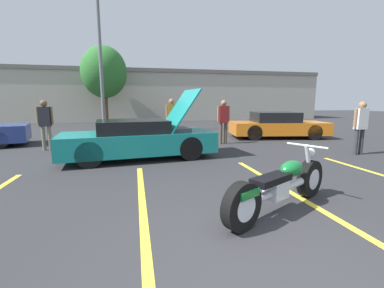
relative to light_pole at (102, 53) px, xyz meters
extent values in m
plane|color=#2D2D30|center=(2.80, -12.55, -4.14)|extent=(80.00, 80.00, 0.00)
cube|color=yellow|center=(1.63, -10.68, -4.14)|extent=(0.12, 5.20, 0.01)
cube|color=yellow|center=(4.36, -10.68, -4.14)|extent=(0.12, 5.20, 0.01)
cube|color=#B2AD9E|center=(2.80, 9.61, -1.94)|extent=(32.00, 4.00, 4.40)
cube|color=slate|center=(2.80, 9.61, 0.11)|extent=(32.00, 4.20, 0.30)
cylinder|color=slate|center=(-0.08, 0.00, -0.38)|extent=(0.18, 0.18, 7.52)
cylinder|color=brown|center=(-0.54, 5.81, -2.94)|extent=(0.32, 0.32, 2.40)
ellipsoid|color=#2D702D|center=(-0.54, 5.81, -0.33)|extent=(3.27, 3.27, 3.76)
cylinder|color=black|center=(4.56, -10.70, -3.81)|extent=(0.66, 0.45, 0.66)
cylinder|color=black|center=(2.88, -11.60, -3.81)|extent=(0.66, 0.45, 0.66)
cylinder|color=silver|center=(4.56, -10.70, -3.81)|extent=(0.40, 0.32, 0.36)
cylinder|color=silver|center=(2.88, -11.60, -3.81)|extent=(0.40, 0.32, 0.36)
cylinder|color=silver|center=(3.72, -11.15, -3.80)|extent=(1.49, 0.87, 0.12)
cube|color=silver|center=(3.59, -11.22, -3.76)|extent=(0.43, 0.38, 0.28)
ellipsoid|color=#146B2D|center=(3.97, -11.02, -3.52)|extent=(0.58, 0.48, 0.26)
cube|color=black|center=(3.46, -11.29, -3.58)|extent=(0.77, 0.57, 0.10)
cube|color=#146B2D|center=(2.92, -11.58, -3.63)|extent=(0.42, 0.36, 0.10)
cylinder|color=silver|center=(4.47, -10.75, -3.49)|extent=(0.30, 0.21, 0.63)
cylinder|color=silver|center=(4.37, -10.80, -3.20)|extent=(0.36, 0.63, 0.04)
sphere|color=silver|center=(4.52, -10.73, -3.34)|extent=(0.16, 0.16, 0.16)
cylinder|color=silver|center=(3.29, -11.26, -3.86)|extent=(1.14, 0.66, 0.09)
cube|color=teal|center=(1.65, -6.86, -3.65)|extent=(4.54, 2.18, 0.60)
cube|color=black|center=(1.48, -6.88, -3.18)|extent=(2.13, 1.74, 0.36)
cylinder|color=black|center=(3.08, -7.45, -3.80)|extent=(0.71, 0.30, 0.69)
cylinder|color=black|center=(2.92, -5.97, -3.80)|extent=(0.71, 0.30, 0.69)
cylinder|color=black|center=(0.39, -7.75, -3.80)|extent=(0.71, 0.30, 0.69)
cylinder|color=black|center=(0.22, -6.27, -3.80)|extent=(0.71, 0.30, 0.69)
cube|color=teal|center=(2.89, -6.72, -2.73)|extent=(1.08, 1.66, 1.28)
cube|color=#4C4C51|center=(2.85, -6.73, -3.40)|extent=(0.70, 1.00, 0.28)
cube|color=orange|center=(8.05, -3.78, -3.68)|extent=(4.54, 2.46, 0.56)
cube|color=black|center=(7.88, -3.75, -3.17)|extent=(2.18, 1.89, 0.45)
cylinder|color=black|center=(9.24, -4.77, -3.81)|extent=(0.70, 0.33, 0.67)
cylinder|color=black|center=(9.50, -3.24, -3.81)|extent=(0.70, 0.33, 0.67)
cylinder|color=black|center=(6.61, -4.32, -3.81)|extent=(0.70, 0.33, 0.67)
cylinder|color=black|center=(6.87, -2.80, -3.81)|extent=(0.70, 0.33, 0.67)
cylinder|color=black|center=(-3.60, -2.68, -3.84)|extent=(0.65, 0.36, 0.61)
cylinder|color=brown|center=(4.88, -4.89, -3.72)|extent=(0.12, 0.12, 0.84)
cylinder|color=brown|center=(5.08, -4.89, -3.72)|extent=(0.12, 0.12, 0.84)
cube|color=maroon|center=(4.98, -4.89, -2.97)|extent=(0.36, 0.20, 0.66)
cylinder|color=#9E704C|center=(4.76, -4.89, -2.94)|extent=(0.08, 0.08, 0.60)
cylinder|color=#9E704C|center=(5.20, -4.89, -2.94)|extent=(0.08, 0.08, 0.60)
sphere|color=#9E704C|center=(4.98, -4.89, -2.52)|extent=(0.23, 0.23, 0.23)
cylinder|color=gray|center=(-1.56, -4.85, -3.72)|extent=(0.12, 0.12, 0.84)
cylinder|color=gray|center=(-1.36, -4.85, -3.72)|extent=(0.12, 0.12, 0.84)
cube|color=#26262D|center=(-1.46, -4.85, -2.97)|extent=(0.36, 0.20, 0.66)
cylinder|color=brown|center=(-1.68, -4.85, -2.94)|extent=(0.08, 0.08, 0.60)
cylinder|color=brown|center=(-1.24, -4.85, -2.94)|extent=(0.08, 0.08, 0.60)
sphere|color=brown|center=(-1.46, -4.85, -2.53)|extent=(0.23, 0.23, 0.23)
cylinder|color=gray|center=(3.05, -3.24, -3.71)|extent=(0.12, 0.12, 0.87)
cylinder|color=gray|center=(3.25, -3.24, -3.71)|extent=(0.12, 0.12, 0.87)
cube|color=#B29933|center=(3.15, -3.24, -2.93)|extent=(0.36, 0.20, 0.69)
cylinder|color=#9E704C|center=(2.93, -3.24, -2.89)|extent=(0.08, 0.08, 0.62)
cylinder|color=#9E704C|center=(3.37, -3.24, -2.89)|extent=(0.08, 0.08, 0.62)
sphere|color=#9E704C|center=(3.15, -3.24, -2.46)|extent=(0.24, 0.24, 0.24)
cylinder|color=#333338|center=(8.40, -7.82, -3.73)|extent=(0.12, 0.12, 0.82)
cylinder|color=#333338|center=(8.60, -7.82, -3.73)|extent=(0.12, 0.12, 0.82)
cube|color=white|center=(8.50, -7.82, -3.00)|extent=(0.36, 0.20, 0.65)
cylinder|color=#9E704C|center=(8.28, -7.82, -2.97)|extent=(0.08, 0.08, 0.58)
cylinder|color=#9E704C|center=(8.72, -7.82, -2.97)|extent=(0.08, 0.08, 0.58)
sphere|color=#9E704C|center=(8.50, -7.82, -2.57)|extent=(0.22, 0.22, 0.22)
camera|label=1|loc=(1.56, -14.54, -2.46)|focal=24.00mm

